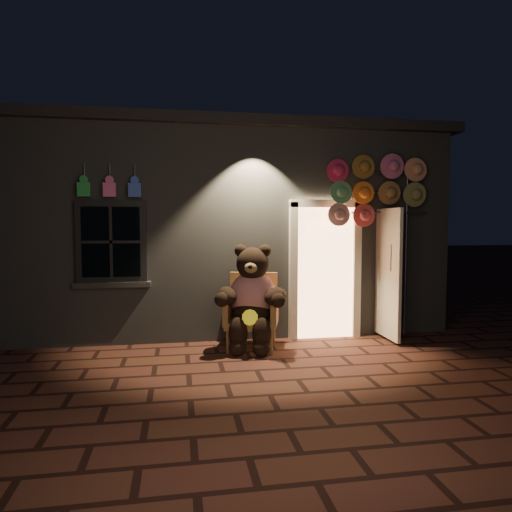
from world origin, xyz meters
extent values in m
plane|color=#4F271E|center=(0.00, 0.00, 0.00)|extent=(60.00, 60.00, 0.00)
cube|color=slate|center=(0.00, 4.00, 1.65)|extent=(7.00, 5.00, 3.30)
cube|color=black|center=(0.00, 4.00, 3.38)|extent=(7.30, 5.30, 0.16)
cube|color=black|center=(-1.90, 1.46, 1.55)|extent=(1.00, 0.10, 1.20)
cube|color=black|center=(-1.90, 1.43, 1.55)|extent=(0.82, 0.06, 1.02)
cube|color=slate|center=(-1.90, 1.46, 0.92)|extent=(1.10, 0.14, 0.08)
cube|color=#FFB872|center=(1.35, 1.48, 1.05)|extent=(0.92, 0.10, 2.10)
cube|color=beige|center=(0.83, 1.44, 1.05)|extent=(0.12, 0.12, 2.20)
cube|color=beige|center=(1.87, 1.44, 1.05)|extent=(0.12, 0.12, 2.20)
cube|color=beige|center=(1.35, 1.44, 2.13)|extent=(1.16, 0.12, 0.12)
cube|color=beige|center=(2.25, 1.10, 1.05)|extent=(0.05, 0.80, 2.00)
cube|color=green|center=(-2.25, 1.38, 2.30)|extent=(0.18, 0.07, 0.20)
cylinder|color=#59595E|center=(-2.25, 1.44, 2.55)|extent=(0.02, 0.02, 0.25)
cube|color=#D65896|center=(-1.90, 1.38, 2.30)|extent=(0.18, 0.07, 0.20)
cylinder|color=#59595E|center=(-1.90, 1.44, 2.55)|extent=(0.02, 0.02, 0.25)
cube|color=#3453B7|center=(-1.55, 1.38, 2.30)|extent=(0.18, 0.07, 0.20)
cylinder|color=#59595E|center=(-1.55, 1.44, 2.55)|extent=(0.02, 0.02, 0.25)
cube|color=olive|center=(0.10, 0.99, 0.38)|extent=(0.86, 0.82, 0.10)
cube|color=olive|center=(0.18, 1.28, 0.73)|extent=(0.71, 0.27, 0.71)
cube|color=olive|center=(-0.23, 1.06, 0.58)|extent=(0.24, 0.61, 0.41)
cube|color=olive|center=(0.41, 0.88, 0.58)|extent=(0.24, 0.61, 0.41)
cylinder|color=olive|center=(-0.27, 0.80, 0.16)|extent=(0.05, 0.05, 0.32)
cylinder|color=olive|center=(0.31, 0.64, 0.16)|extent=(0.05, 0.05, 0.32)
cylinder|color=olive|center=(-0.12, 1.34, 0.16)|extent=(0.05, 0.05, 0.32)
cylinder|color=olive|center=(0.46, 1.18, 0.16)|extent=(0.05, 0.05, 0.32)
ellipsoid|color=red|center=(0.12, 1.04, 0.76)|extent=(0.82, 0.72, 0.73)
ellipsoid|color=black|center=(0.10, 0.96, 0.55)|extent=(0.68, 0.62, 0.34)
sphere|color=black|center=(0.11, 0.99, 1.24)|extent=(0.58, 0.58, 0.47)
sphere|color=black|center=(-0.05, 1.06, 1.43)|extent=(0.18, 0.18, 0.18)
sphere|color=black|center=(0.29, 0.97, 1.43)|extent=(0.18, 0.18, 0.18)
ellipsoid|color=olive|center=(0.05, 0.78, 1.20)|extent=(0.21, 0.17, 0.15)
ellipsoid|color=black|center=(-0.27, 0.91, 0.79)|extent=(0.30, 0.50, 0.27)
ellipsoid|color=black|center=(0.40, 0.73, 0.79)|extent=(0.49, 0.54, 0.27)
ellipsoid|color=black|center=(-0.14, 0.71, 0.30)|extent=(0.27, 0.27, 0.45)
ellipsoid|color=black|center=(0.18, 0.62, 0.30)|extent=(0.27, 0.27, 0.45)
sphere|color=black|center=(-0.15, 0.65, 0.12)|extent=(0.24, 0.24, 0.24)
sphere|color=black|center=(0.16, 0.56, 0.12)|extent=(0.24, 0.24, 0.24)
cylinder|color=yellow|center=(0.02, 0.66, 0.53)|extent=(0.24, 0.15, 0.22)
cylinder|color=#59595E|center=(2.69, 1.38, 1.41)|extent=(0.04, 0.04, 2.83)
cylinder|color=#59595E|center=(2.37, 1.36, 2.62)|extent=(1.26, 0.03, 0.03)
cylinder|color=#59595E|center=(2.37, 1.36, 2.30)|extent=(1.26, 0.03, 0.03)
cylinder|color=#59595E|center=(2.37, 1.36, 1.99)|extent=(1.26, 0.03, 0.03)
cylinder|color=#BF264F|center=(1.50, 1.30, 2.67)|extent=(0.36, 0.11, 0.36)
cylinder|color=olive|center=(1.92, 1.27, 2.67)|extent=(0.36, 0.11, 0.36)
cylinder|color=#C9628F|center=(2.34, 1.24, 2.67)|extent=(0.36, 0.11, 0.36)
cylinder|color=#E8966A|center=(2.76, 1.30, 2.67)|extent=(0.36, 0.11, 0.36)
cylinder|color=#579C65|center=(1.50, 1.27, 2.30)|extent=(0.36, 0.11, 0.36)
cylinder|color=orange|center=(1.92, 1.24, 2.30)|extent=(0.36, 0.11, 0.36)
cylinder|color=#9F6F3C|center=(2.34, 1.30, 2.30)|extent=(0.36, 0.11, 0.36)
cylinder|color=olive|center=(2.76, 1.27, 2.30)|extent=(0.36, 0.11, 0.36)
cylinder|color=#D7958B|center=(1.50, 1.24, 1.94)|extent=(0.36, 0.11, 0.36)
cylinder|color=#BF4246|center=(1.92, 1.30, 1.94)|extent=(0.36, 0.11, 0.36)
camera|label=1|loc=(-0.94, -5.45, 1.81)|focal=32.00mm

